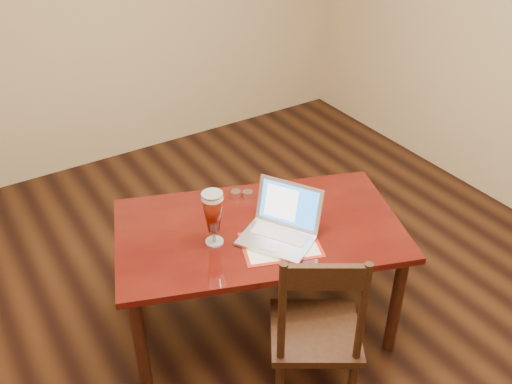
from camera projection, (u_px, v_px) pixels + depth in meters
ground at (277, 327)px, 3.42m from camera, size 5.00×5.00×0.00m
room_shell at (285, 40)px, 2.45m from camera, size 4.51×5.01×2.71m
dining_table at (258, 239)px, 3.10m from camera, size 1.73×1.33×1.02m
dining_chair at (316, 332)px, 2.75m from camera, size 0.59×0.58×1.03m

